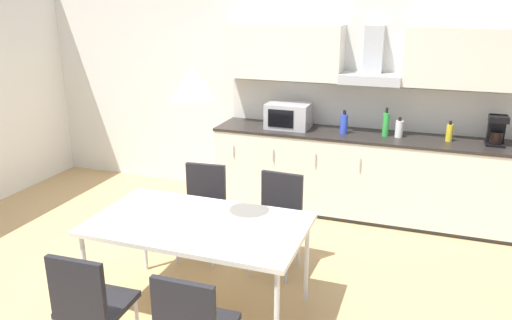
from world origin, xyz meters
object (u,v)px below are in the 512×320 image
(pendant_lamp, at_px, (193,83))
(bottle_green, at_px, (386,124))
(dining_table, at_px, (198,227))
(chair_far_right, at_px, (278,213))
(chair_far_left, at_px, (203,202))
(bottle_blue, at_px, (344,124))
(bottle_yellow, at_px, (449,133))
(bottle_white, at_px, (399,129))
(microwave, at_px, (288,116))
(chair_near_left, at_px, (89,300))
(coffee_maker, at_px, (497,130))

(pendant_lamp, bearing_deg, bottle_green, 63.88)
(dining_table, relative_size, chair_far_right, 1.83)
(chair_far_left, height_order, pendant_lamp, pendant_lamp)
(dining_table, distance_m, chair_far_left, 0.93)
(bottle_blue, distance_m, chair_far_left, 1.80)
(bottle_green, distance_m, bottle_yellow, 0.64)
(bottle_white, distance_m, pendant_lamp, 2.69)
(microwave, xyz_separation_m, bottle_yellow, (1.70, 0.01, -0.05))
(bottle_white, height_order, chair_far_right, bottle_white)
(bottle_yellow, xyz_separation_m, chair_far_right, (-1.38, -1.43, -0.49))
(chair_near_left, distance_m, pendant_lamp, 1.55)
(bottle_blue, height_order, dining_table, bottle_blue)
(bottle_green, bearing_deg, chair_near_left, -115.28)
(microwave, height_order, chair_far_right, microwave)
(dining_table, distance_m, chair_far_right, 0.93)
(bottle_white, bearing_deg, coffee_maker, 1.54)
(chair_far_left, bearing_deg, bottle_blue, 52.96)
(microwave, bearing_deg, chair_near_left, -97.28)
(chair_far_right, bearing_deg, chair_near_left, -113.14)
(bottle_white, relative_size, chair_far_left, 0.25)
(bottle_blue, bearing_deg, bottle_white, 4.38)
(chair_near_left, bearing_deg, dining_table, 67.06)
(dining_table, height_order, chair_far_right, chair_far_right)
(dining_table, distance_m, chair_near_left, 0.93)
(bottle_white, bearing_deg, bottle_yellow, 0.92)
(bottle_green, bearing_deg, dining_table, -116.12)
(bottle_white, height_order, pendant_lamp, pendant_lamp)
(bottle_green, distance_m, pendant_lamp, 2.62)
(microwave, bearing_deg, bottle_green, 0.12)
(bottle_blue, xyz_separation_m, pendant_lamp, (-0.68, -2.22, 0.74))
(bottle_white, bearing_deg, microwave, -179.94)
(bottle_green, relative_size, bottle_white, 1.42)
(bottle_yellow, height_order, pendant_lamp, pendant_lamp)
(bottle_blue, xyz_separation_m, chair_far_right, (-0.31, -1.38, -0.51))
(bottle_yellow, distance_m, dining_table, 2.88)
(bottle_green, xyz_separation_m, bottle_blue, (-0.43, -0.04, -0.02))
(bottle_blue, relative_size, pendant_lamp, 0.80)
(coffee_maker, relative_size, bottle_blue, 1.18)
(bottle_yellow, distance_m, pendant_lamp, 2.96)
(coffee_maker, bearing_deg, dining_table, -133.60)
(chair_near_left, bearing_deg, bottle_white, 62.65)
(chair_near_left, bearing_deg, chair_far_left, 90.35)
(microwave, bearing_deg, pendant_lamp, -91.03)
(coffee_maker, xyz_separation_m, bottle_blue, (-1.50, -0.07, -0.04))
(microwave, distance_m, bottle_green, 1.07)
(chair_far_right, bearing_deg, coffee_maker, 38.57)
(bottle_blue, bearing_deg, dining_table, -106.94)
(coffee_maker, bearing_deg, chair_near_left, -129.02)
(bottle_blue, xyz_separation_m, chair_far_left, (-1.04, -1.38, -0.51))
(bottle_green, relative_size, bottle_blue, 1.19)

